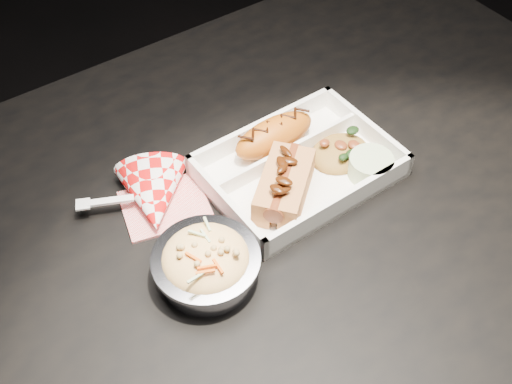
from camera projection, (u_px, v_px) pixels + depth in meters
dining_table at (265, 244)px, 0.92m from camera, size 1.20×0.80×0.75m
food_tray at (298, 169)px, 0.88m from camera, size 0.25×0.18×0.04m
fried_pastry at (274, 135)px, 0.89m from camera, size 0.13×0.05×0.05m
hotdog at (284, 184)px, 0.83m from camera, size 0.13×0.12×0.06m
fried_rice_mound at (341, 148)px, 0.89m from camera, size 0.09×0.07×0.03m
cupcake_liner at (371, 166)px, 0.86m from camera, size 0.06×0.06×0.03m
foil_coleslaw_cup at (206, 262)px, 0.75m from camera, size 0.13×0.13×0.07m
napkin_fork at (154, 197)px, 0.83m from camera, size 0.17×0.14×0.10m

